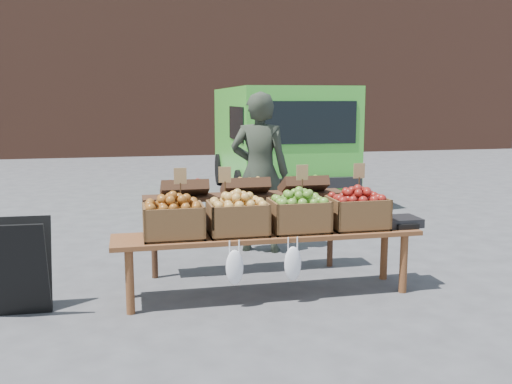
{
  "coord_description": "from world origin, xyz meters",
  "views": [
    {
      "loc": [
        -1.21,
        -4.64,
        1.72
      ],
      "look_at": [
        -0.04,
        0.59,
        0.85
      ],
      "focal_mm": 40.0,
      "sensor_mm": 36.0,
      "label": 1
    }
  ],
  "objects": [
    {
      "name": "ground",
      "position": [
        0.0,
        0.0,
        0.0
      ],
      "size": [
        80.0,
        80.0,
        0.0
      ],
      "primitive_type": "plane",
      "color": "#49494C"
    },
    {
      "name": "delivery_van",
      "position": [
        1.42,
        5.41,
        0.96
      ],
      "size": [
        2.11,
        4.36,
        1.92
      ],
      "primitive_type": null,
      "rotation": [
        0.0,
        0.0,
        -0.03
      ],
      "color": "green",
      "rests_on": "ground"
    },
    {
      "name": "vendor",
      "position": [
        0.22,
        1.57,
        0.9
      ],
      "size": [
        0.77,
        0.65,
        1.81
      ],
      "primitive_type": "imported",
      "rotation": [
        0.0,
        0.0,
        2.75
      ],
      "color": "#2C3327",
      "rests_on": "ground"
    },
    {
      "name": "chalkboard_sign",
      "position": [
        -2.13,
        0.08,
        0.4
      ],
      "size": [
        0.53,
        0.31,
        0.79
      ],
      "primitive_type": null,
      "rotation": [
        0.0,
        0.0,
        -0.04
      ],
      "color": "black",
      "rests_on": "ground"
    },
    {
      "name": "back_table",
      "position": [
        -0.1,
        0.81,
        0.52
      ],
      "size": [
        2.1,
        0.44,
        1.04
      ],
      "primitive_type": null,
      "color": "#3D2416",
      "rests_on": "ground"
    },
    {
      "name": "display_bench",
      "position": [
        -0.04,
        0.09,
        0.28
      ],
      "size": [
        2.7,
        0.56,
        0.57
      ],
      "primitive_type": null,
      "color": "brown",
      "rests_on": "ground"
    },
    {
      "name": "crate_golden_apples",
      "position": [
        -0.86,
        0.09,
        0.71
      ],
      "size": [
        0.5,
        0.4,
        0.28
      ],
      "primitive_type": null,
      "color": "#AA6218",
      "rests_on": "display_bench"
    },
    {
      "name": "crate_russet_pears",
      "position": [
        -0.31,
        0.09,
        0.71
      ],
      "size": [
        0.5,
        0.4,
        0.28
      ],
      "primitive_type": null,
      "color": "gold",
      "rests_on": "display_bench"
    },
    {
      "name": "crate_red_apples",
      "position": [
        0.24,
        0.09,
        0.71
      ],
      "size": [
        0.5,
        0.4,
        0.28
      ],
      "primitive_type": null,
      "color": "#3B791B",
      "rests_on": "display_bench"
    },
    {
      "name": "crate_green_apples",
      "position": [
        0.79,
        0.09,
        0.71
      ],
      "size": [
        0.5,
        0.4,
        0.28
      ],
      "primitive_type": null,
      "color": "#720C04",
      "rests_on": "display_bench"
    },
    {
      "name": "weighing_scale",
      "position": [
        1.21,
        0.09,
        0.61
      ],
      "size": [
        0.34,
        0.3,
        0.08
      ],
      "primitive_type": "cube",
      "color": "black",
      "rests_on": "display_bench"
    }
  ]
}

